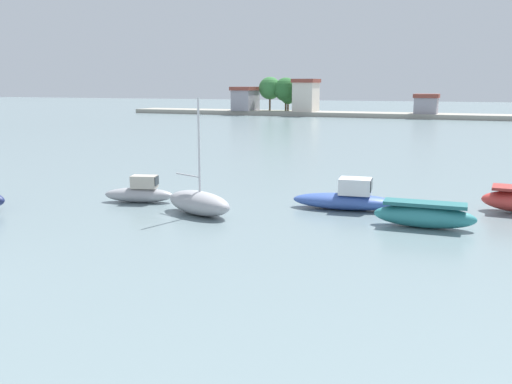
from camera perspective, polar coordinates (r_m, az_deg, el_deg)
The scene contains 5 objects.
moored_boat_3 at distance 28.67m, azimuth -11.79°, elevation -0.06°, with size 3.67×1.96×1.37m.
moored_boat_4 at distance 25.55m, azimuth -5.87°, elevation -1.07°, with size 4.07×2.77×5.31m.
moored_boat_5 at distance 26.80m, azimuth 9.27°, elevation -0.68°, with size 5.11×2.06×1.52m.
moored_boat_6 at distance 24.15m, azimuth 16.84°, elevation -2.30°, with size 4.17×1.30×1.08m.
distant_shoreline at distance 105.37m, azimuth 12.97°, elevation 8.73°, with size 104.69×7.66×7.41m.
Camera 1 is at (16.30, -9.66, 5.84)m, focal length 39.07 mm.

